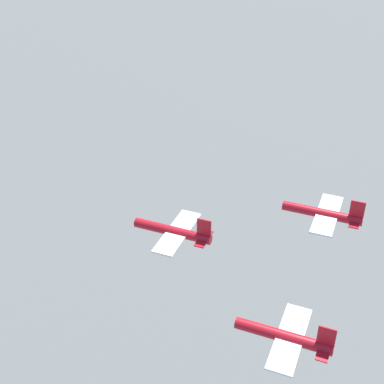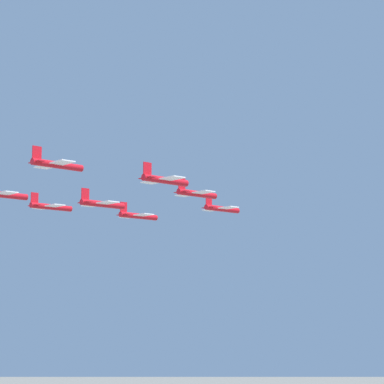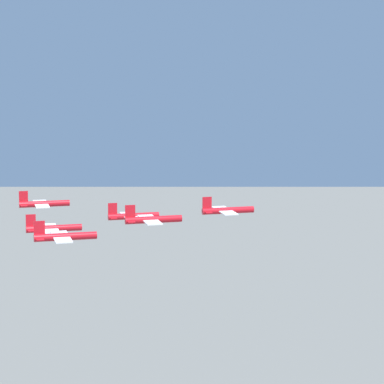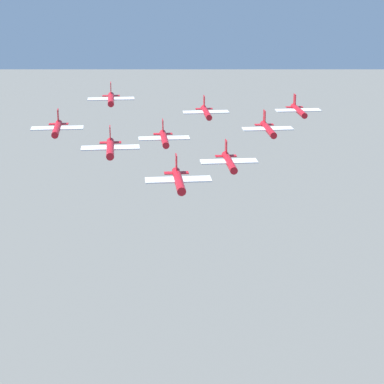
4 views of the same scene
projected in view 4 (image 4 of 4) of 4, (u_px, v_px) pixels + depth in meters
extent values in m
cylinder|color=red|center=(179.00, 181.00, 110.72)|extent=(8.78, 7.95, 1.29)
cube|color=white|center=(178.00, 180.00, 111.39)|extent=(8.63, 9.26, 0.21)
cube|color=red|center=(176.00, 163.00, 114.34)|extent=(1.52, 1.37, 2.58)
cube|color=red|center=(176.00, 173.00, 114.83)|extent=(3.45, 3.67, 0.14)
cylinder|color=red|center=(229.00, 162.00, 128.71)|extent=(8.78, 7.95, 1.29)
cube|color=white|center=(229.00, 161.00, 129.37)|extent=(8.63, 9.26, 0.21)
cube|color=red|center=(226.00, 147.00, 132.33)|extent=(1.52, 1.37, 2.58)
cube|color=red|center=(226.00, 156.00, 132.82)|extent=(3.45, 3.67, 0.14)
cylinder|color=red|center=(110.00, 149.00, 125.92)|extent=(8.78, 7.95, 1.29)
cube|color=white|center=(110.00, 148.00, 126.59)|extent=(8.63, 9.26, 0.21)
cube|color=red|center=(110.00, 133.00, 129.54)|extent=(1.52, 1.37, 2.58)
cube|color=red|center=(110.00, 143.00, 130.03)|extent=(3.45, 3.67, 0.14)
cylinder|color=red|center=(268.00, 130.00, 145.54)|extent=(8.78, 7.95, 1.29)
cube|color=white|center=(268.00, 129.00, 146.20)|extent=(8.63, 9.26, 0.21)
cube|color=red|center=(264.00, 117.00, 149.16)|extent=(1.52, 1.37, 2.58)
cube|color=red|center=(264.00, 125.00, 149.65)|extent=(3.45, 3.67, 0.14)
cylinder|color=red|center=(164.00, 139.00, 144.08)|extent=(8.78, 7.95, 1.29)
cube|color=white|center=(164.00, 138.00, 144.75)|extent=(8.63, 9.26, 0.21)
cube|color=red|center=(163.00, 126.00, 147.71)|extent=(1.52, 1.37, 2.58)
cube|color=red|center=(163.00, 134.00, 148.20)|extent=(3.45, 3.67, 0.14)
cylinder|color=red|center=(57.00, 129.00, 141.45)|extent=(8.78, 7.95, 1.29)
cube|color=white|center=(57.00, 128.00, 142.11)|extent=(8.63, 9.26, 0.21)
cube|color=red|center=(58.00, 116.00, 145.07)|extent=(1.52, 1.37, 2.58)
cube|color=red|center=(59.00, 124.00, 145.56)|extent=(3.45, 3.67, 0.14)
cylinder|color=red|center=(299.00, 111.00, 162.87)|extent=(8.78, 7.95, 1.29)
cube|color=white|center=(298.00, 110.00, 163.54)|extent=(8.63, 9.26, 0.21)
cube|color=red|center=(295.00, 100.00, 166.50)|extent=(1.52, 1.37, 2.58)
cube|color=red|center=(294.00, 107.00, 166.99)|extent=(3.45, 3.67, 0.14)
cylinder|color=red|center=(206.00, 113.00, 160.98)|extent=(8.78, 7.95, 1.29)
cube|color=white|center=(206.00, 112.00, 161.65)|extent=(8.63, 9.26, 0.21)
cube|color=red|center=(204.00, 102.00, 164.60)|extent=(1.52, 1.37, 2.58)
cube|color=red|center=(204.00, 109.00, 165.10)|extent=(3.45, 3.67, 0.14)
cylinder|color=red|center=(111.00, 99.00, 158.09)|extent=(8.78, 7.95, 1.29)
cube|color=white|center=(111.00, 99.00, 158.76)|extent=(8.63, 9.26, 0.21)
cube|color=red|center=(111.00, 88.00, 161.72)|extent=(1.52, 1.37, 2.58)
cube|color=red|center=(111.00, 96.00, 162.21)|extent=(3.45, 3.67, 0.14)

